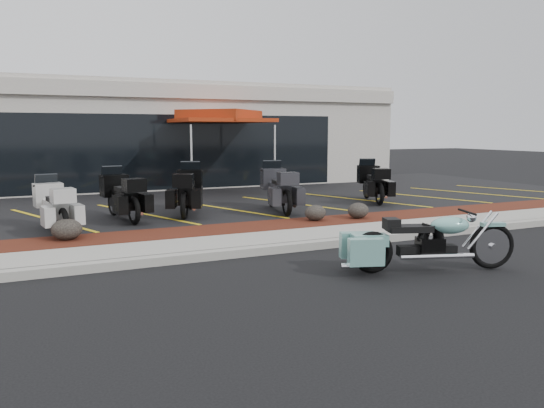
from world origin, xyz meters
name	(u,v)px	position (x,y,z in m)	size (l,w,h in m)	color
ground	(331,260)	(0.00, 0.00, 0.00)	(90.00, 90.00, 0.00)	black
curb	(307,246)	(0.00, 0.90, 0.07)	(24.00, 0.25, 0.15)	gray
sidewalk	(291,239)	(0.00, 1.60, 0.07)	(24.00, 1.20, 0.15)	gray
mulch_bed	(267,229)	(0.00, 2.80, 0.08)	(24.00, 1.20, 0.16)	#3D170D
upper_lot	(198,200)	(0.00, 8.20, 0.07)	(26.00, 9.60, 0.15)	black
dealership_building	(155,136)	(0.00, 14.47, 2.01)	(18.00, 8.16, 4.00)	#A69F96
boulder_left	(67,229)	(-4.16, 2.90, 0.36)	(0.58, 0.48, 0.41)	black
boulder_mid	(315,213)	(1.28, 2.89, 0.34)	(0.52, 0.43, 0.37)	black
boulder_right	(358,210)	(2.38, 2.77, 0.35)	(0.53, 0.44, 0.37)	black
hero_cruiser	(492,239)	(2.05, -1.63, 0.50)	(2.83, 0.72, 1.00)	#72B2A9
touring_white	(48,200)	(-4.44, 4.60, 0.74)	(2.01, 0.77, 1.17)	silver
touring_black_front	(113,191)	(-2.92, 5.62, 0.77)	(2.14, 0.82, 1.24)	black
touring_black_mid	(191,185)	(-0.88, 5.84, 0.80)	(2.23, 0.85, 1.29)	black
touring_grey	(272,184)	(1.27, 5.36, 0.80)	(2.23, 0.85, 1.30)	#2C2D31
touring_black_rear	(367,179)	(4.73, 5.87, 0.77)	(2.14, 0.82, 1.25)	black
traffic_cone	(190,191)	(-0.21, 8.44, 0.35)	(0.33, 0.33, 0.40)	red
popup_canopy	(220,118)	(1.08, 9.19, 2.66)	(3.47, 3.47, 2.77)	silver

